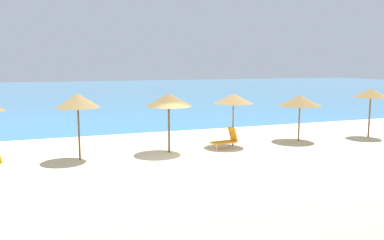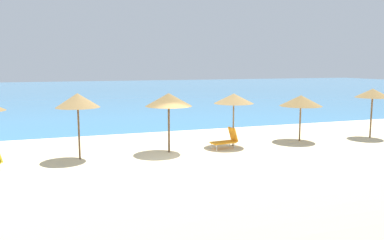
{
  "view_description": "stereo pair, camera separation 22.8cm",
  "coord_description": "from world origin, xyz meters",
  "px_view_note": "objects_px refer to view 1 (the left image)",
  "views": [
    {
      "loc": [
        -5.54,
        -15.65,
        4.17
      ],
      "look_at": [
        0.9,
        1.94,
        1.51
      ],
      "focal_mm": 36.99,
      "sensor_mm": 36.0,
      "label": 1
    },
    {
      "loc": [
        -5.32,
        -15.73,
        4.17
      ],
      "look_at": [
        0.9,
        1.94,
        1.51
      ],
      "focal_mm": 36.99,
      "sensor_mm": 36.0,
      "label": 2
    }
  ],
  "objects_px": {
    "beach_umbrella_3": "(78,101)",
    "beach_umbrella_5": "(233,99)",
    "beach_umbrella_6": "(300,101)",
    "beach_umbrella_4": "(169,100)",
    "beach_umbrella_7": "(371,93)",
    "lounge_chair_2": "(226,140)"
  },
  "relations": [
    {
      "from": "beach_umbrella_3",
      "to": "beach_umbrella_5",
      "type": "distance_m",
      "value": 7.63
    },
    {
      "from": "beach_umbrella_5",
      "to": "beach_umbrella_6",
      "type": "distance_m",
      "value": 4.0
    },
    {
      "from": "beach_umbrella_3",
      "to": "beach_umbrella_4",
      "type": "relative_size",
      "value": 1.03
    },
    {
      "from": "beach_umbrella_6",
      "to": "beach_umbrella_7",
      "type": "height_order",
      "value": "beach_umbrella_7"
    },
    {
      "from": "beach_umbrella_4",
      "to": "beach_umbrella_7",
      "type": "height_order",
      "value": "beach_umbrella_4"
    },
    {
      "from": "beach_umbrella_3",
      "to": "lounge_chair_2",
      "type": "relative_size",
      "value": 2.1
    },
    {
      "from": "beach_umbrella_5",
      "to": "beach_umbrella_7",
      "type": "relative_size",
      "value": 0.96
    },
    {
      "from": "beach_umbrella_6",
      "to": "beach_umbrella_7",
      "type": "bearing_deg",
      "value": -6.26
    },
    {
      "from": "beach_umbrella_4",
      "to": "lounge_chair_2",
      "type": "height_order",
      "value": "beach_umbrella_4"
    },
    {
      "from": "beach_umbrella_6",
      "to": "lounge_chair_2",
      "type": "relative_size",
      "value": 1.81
    },
    {
      "from": "beach_umbrella_7",
      "to": "beach_umbrella_6",
      "type": "bearing_deg",
      "value": 173.74
    },
    {
      "from": "beach_umbrella_5",
      "to": "beach_umbrella_7",
      "type": "height_order",
      "value": "beach_umbrella_7"
    },
    {
      "from": "beach_umbrella_5",
      "to": "beach_umbrella_7",
      "type": "bearing_deg",
      "value": -3.34
    },
    {
      "from": "beach_umbrella_6",
      "to": "beach_umbrella_4",
      "type": "bearing_deg",
      "value": -177.41
    },
    {
      "from": "beach_umbrella_4",
      "to": "lounge_chair_2",
      "type": "xyz_separation_m",
      "value": [
        2.93,
        -0.13,
        -2.07
      ]
    },
    {
      "from": "beach_umbrella_5",
      "to": "beach_umbrella_4",
      "type": "bearing_deg",
      "value": -174.37
    },
    {
      "from": "beach_umbrella_3",
      "to": "beach_umbrella_6",
      "type": "height_order",
      "value": "beach_umbrella_3"
    },
    {
      "from": "beach_umbrella_5",
      "to": "beach_umbrella_6",
      "type": "bearing_deg",
      "value": -0.1
    },
    {
      "from": "beach_umbrella_6",
      "to": "beach_umbrella_7",
      "type": "xyz_separation_m",
      "value": [
        4.4,
        -0.48,
        0.33
      ]
    },
    {
      "from": "beach_umbrella_4",
      "to": "beach_umbrella_7",
      "type": "relative_size",
      "value": 1.01
    },
    {
      "from": "lounge_chair_2",
      "to": "beach_umbrella_6",
      "type": "bearing_deg",
      "value": -91.82
    },
    {
      "from": "beach_umbrella_4",
      "to": "beach_umbrella_6",
      "type": "xyz_separation_m",
      "value": [
        7.51,
        0.34,
        -0.3
      ]
    }
  ]
}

